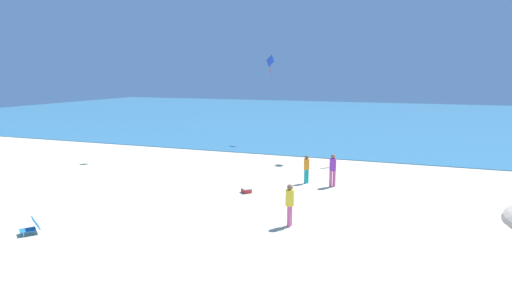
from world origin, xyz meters
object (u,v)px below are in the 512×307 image
(person_0, at_px, (307,167))
(kite_blue, at_px, (270,61))
(person_1, at_px, (333,168))
(person_2, at_px, (290,202))
(cooler_box, at_px, (246,190))
(beach_chair_far_right, at_px, (31,227))

(person_0, distance_m, kite_blue, 15.35)
(person_0, bearing_deg, person_1, -160.61)
(person_1, height_order, person_2, person_1)
(cooler_box, height_order, person_0, person_0)
(beach_chair_far_right, height_order, kite_blue, kite_blue)
(person_1, xyz_separation_m, person_2, (-0.38, -6.57, -0.03))
(kite_blue, bearing_deg, person_1, -58.73)
(person_2, bearing_deg, person_0, -80.43)
(cooler_box, distance_m, person_0, 3.76)
(beach_chair_far_right, height_order, person_0, person_0)
(cooler_box, bearing_deg, person_2, -49.34)
(cooler_box, height_order, person_1, person_1)
(person_2, relative_size, kite_blue, 1.01)
(person_1, height_order, kite_blue, kite_blue)
(person_0, relative_size, person_1, 0.88)
(person_1, xyz_separation_m, kite_blue, (-7.82, 12.87, 5.80))
(person_1, distance_m, kite_blue, 16.14)
(cooler_box, xyz_separation_m, person_1, (3.75, 2.65, 0.88))
(cooler_box, xyz_separation_m, person_2, (3.37, -3.92, 0.84))
(beach_chair_far_right, bearing_deg, kite_blue, -145.16)
(person_1, bearing_deg, cooler_box, 90.84)
(kite_blue, bearing_deg, person_0, -63.26)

